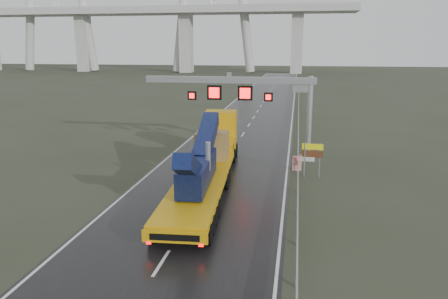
% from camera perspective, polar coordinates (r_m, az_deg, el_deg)
% --- Properties ---
extents(ground, '(400.00, 400.00, 0.00)m').
position_cam_1_polar(ground, '(22.48, -6.62, -12.19)').
color(ground, '#2C3122').
rests_on(ground, ground).
extents(road, '(11.00, 200.00, 0.02)m').
position_cam_1_polar(road, '(60.49, 3.90, 4.20)').
color(road, black).
rests_on(road, ground).
extents(guardrail, '(0.20, 140.00, 1.40)m').
position_cam_1_polar(guardrail, '(50.24, 9.71, 2.93)').
color(guardrail, gray).
rests_on(guardrail, ground).
extents(sign_gantry, '(14.90, 1.20, 7.42)m').
position_cam_1_polar(sign_gantry, '(37.82, 3.86, 7.22)').
color(sign_gantry, '#AFAFAA').
rests_on(sign_gantry, ground).
extents(heavy_haul_truck, '(4.30, 20.93, 4.88)m').
position_cam_1_polar(heavy_haul_truck, '(32.01, -1.89, -0.67)').
color(heavy_haul_truck, '#CA970B').
rests_on(heavy_haul_truck, ground).
extents(exit_sign_pair, '(1.55, 0.18, 2.65)m').
position_cam_1_polar(exit_sign_pair, '(33.10, 11.46, -0.53)').
color(exit_sign_pair, '#919599').
rests_on(exit_sign_pair, ground).
extents(striped_barrier, '(0.72, 0.47, 1.14)m').
position_cam_1_polar(striped_barrier, '(35.12, 9.49, -1.80)').
color(striped_barrier, red).
rests_on(striped_barrier, ground).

